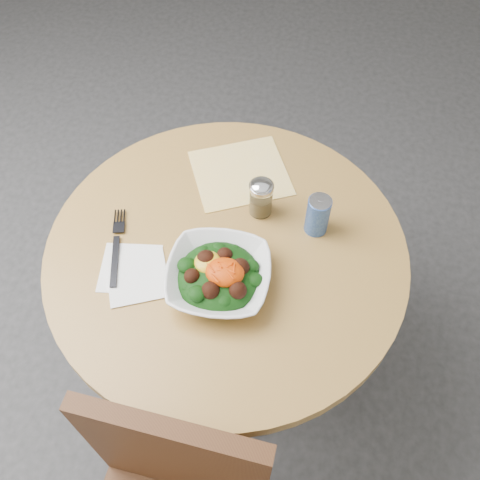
{
  "coord_description": "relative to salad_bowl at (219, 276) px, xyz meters",
  "views": [
    {
      "loc": [
        0.17,
        -0.73,
        1.84
      ],
      "look_at": [
        0.04,
        -0.01,
        0.81
      ],
      "focal_mm": 40.0,
      "sensor_mm": 36.0,
      "label": 1
    }
  ],
  "objects": [
    {
      "name": "fork",
      "position": [
        -0.27,
        0.06,
        -0.03
      ],
      "size": [
        0.08,
        0.23,
        0.0
      ],
      "color": "black",
      "rests_on": "table"
    },
    {
      "name": "beverage_can",
      "position": [
        0.21,
        0.2,
        0.02
      ],
      "size": [
        0.06,
        0.06,
        0.11
      ],
      "color": "navy",
      "rests_on": "table"
    },
    {
      "name": "table",
      "position": [
        -0.0,
        0.1,
        -0.23
      ],
      "size": [
        0.9,
        0.9,
        0.75
      ],
      "color": "black",
      "rests_on": "ground"
    },
    {
      "name": "cloth_napkin",
      "position": [
        -0.01,
        0.35,
        -0.03
      ],
      "size": [
        0.32,
        0.31,
        0.0
      ],
      "primitive_type": "cube",
      "rotation": [
        0.0,
        0.0,
        0.44
      ],
      "color": "#E6A80C",
      "rests_on": "table"
    },
    {
      "name": "ground",
      "position": [
        -0.0,
        0.1,
        -0.78
      ],
      "size": [
        6.0,
        6.0,
        0.0
      ],
      "primitive_type": "plane",
      "color": "#2C2C2E",
      "rests_on": "ground"
    },
    {
      "name": "spice_shaker",
      "position": [
        0.06,
        0.23,
        0.02
      ],
      "size": [
        0.06,
        0.06,
        0.11
      ],
      "color": "silver",
      "rests_on": "table"
    },
    {
      "name": "salad_bowl",
      "position": [
        0.0,
        0.0,
        0.0
      ],
      "size": [
        0.25,
        0.25,
        0.09
      ],
      "color": "white",
      "rests_on": "table"
    },
    {
      "name": "paper_napkins",
      "position": [
        -0.21,
        -0.01,
        -0.03
      ],
      "size": [
        0.2,
        0.19,
        0.0
      ],
      "color": "white",
      "rests_on": "table"
    }
  ]
}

